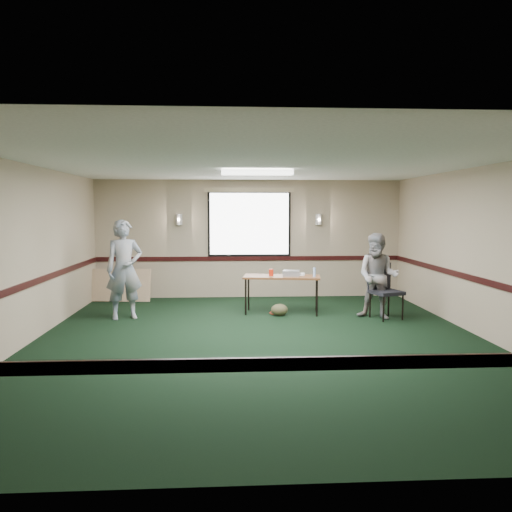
{
  "coord_description": "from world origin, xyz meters",
  "views": [
    {
      "loc": [
        -0.5,
        -7.46,
        2.0
      ],
      "look_at": [
        0.0,
        1.3,
        1.2
      ],
      "focal_mm": 35.0,
      "sensor_mm": 36.0,
      "label": 1
    }
  ],
  "objects": [
    {
      "name": "cable_coil",
      "position": [
        0.46,
        2.1,
        0.01
      ],
      "size": [
        0.34,
        0.34,
        0.02
      ],
      "primitive_type": "torus",
      "rotation": [
        0.0,
        0.0,
        -0.1
      ],
      "color": "red",
      "rests_on": "ground"
    },
    {
      "name": "conference_chair",
      "position": [
        2.39,
        1.59,
        0.6
      ],
      "size": [
        0.63,
        0.65,
        1.02
      ],
      "rotation": [
        0.0,
        0.0,
        0.32
      ],
      "color": "black",
      "rests_on": "ground"
    },
    {
      "name": "ground",
      "position": [
        0.0,
        0.0,
        0.0
      ],
      "size": [
        8.0,
        8.0,
        0.0
      ],
      "primitive_type": "plane",
      "color": "black",
      "rests_on": "ground"
    },
    {
      "name": "red_cup",
      "position": [
        0.34,
        2.13,
        0.8
      ],
      "size": [
        0.09,
        0.09,
        0.13
      ],
      "primitive_type": "cylinder",
      "color": "red",
      "rests_on": "folding_table"
    },
    {
      "name": "room_shell",
      "position": [
        0.0,
        2.12,
        1.58
      ],
      "size": [
        8.0,
        8.02,
        8.0
      ],
      "color": "tan",
      "rests_on": "ground"
    },
    {
      "name": "game_console",
      "position": [
        0.9,
        2.15,
        0.76
      ],
      "size": [
        0.22,
        0.19,
        0.05
      ],
      "primitive_type": "cube",
      "rotation": [
        0.0,
        0.0,
        -0.2
      ],
      "color": "white",
      "rests_on": "folding_table"
    },
    {
      "name": "projector",
      "position": [
        0.73,
        2.08,
        0.79
      ],
      "size": [
        0.36,
        0.32,
        0.11
      ],
      "primitive_type": "cube",
      "rotation": [
        0.0,
        0.0,
        -0.18
      ],
      "color": "gray",
      "rests_on": "folding_table"
    },
    {
      "name": "duffel_bag",
      "position": [
        0.48,
        1.87,
        0.11
      ],
      "size": [
        0.39,
        0.34,
        0.23
      ],
      "primitive_type": "ellipsoid",
      "rotation": [
        0.0,
        0.0,
        0.35
      ],
      "color": "#433E26",
      "rests_on": "ground"
    },
    {
      "name": "folded_table",
      "position": [
        -2.91,
        3.6,
        0.36
      ],
      "size": [
        1.42,
        0.34,
        0.72
      ],
      "primitive_type": "cube",
      "rotation": [
        -0.21,
        0.0,
        -0.09
      ],
      "color": "tan",
      "rests_on": "ground"
    },
    {
      "name": "person_right",
      "position": [
        2.27,
        1.52,
        0.79
      ],
      "size": [
        0.96,
        0.89,
        1.59
      ],
      "primitive_type": "imported",
      "rotation": [
        0.0,
        0.0,
        -0.49
      ],
      "color": "#6D8DA9",
      "rests_on": "ground"
    },
    {
      "name": "folding_table",
      "position": [
        0.55,
        2.1,
        0.68
      ],
      "size": [
        1.55,
        0.81,
        0.74
      ],
      "rotation": [
        0.0,
        0.0,
        -0.16
      ],
      "color": "brown",
      "rests_on": "ground"
    },
    {
      "name": "person_left",
      "position": [
        -2.41,
        1.8,
        0.92
      ],
      "size": [
        0.78,
        0.65,
        1.84
      ],
      "primitive_type": "imported",
      "rotation": [
        0.0,
        0.0,
        0.37
      ],
      "color": "#3B5983",
      "rests_on": "ground"
    },
    {
      "name": "water_bottle",
      "position": [
        1.16,
        1.93,
        0.83
      ],
      "size": [
        0.05,
        0.05,
        0.18
      ],
      "primitive_type": "cylinder",
      "color": "#96BDF6",
      "rests_on": "folding_table"
    }
  ]
}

